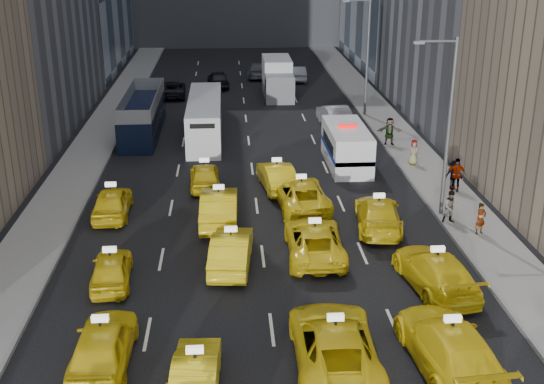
# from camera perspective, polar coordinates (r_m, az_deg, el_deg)

# --- Properties ---
(ground) EXTENTS (160.00, 160.00, 0.00)m
(ground) POSITION_cam_1_polar(r_m,az_deg,el_deg) (23.66, 0.31, -14.01)
(ground) COLOR black
(ground) RESTS_ON ground
(sidewalk_west) EXTENTS (3.00, 90.00, 0.15)m
(sidewalk_west) POSITION_cam_1_polar(r_m,az_deg,el_deg) (47.22, -14.79, 3.68)
(sidewalk_west) COLOR gray
(sidewalk_west) RESTS_ON ground
(sidewalk_east) EXTENTS (3.00, 90.00, 0.15)m
(sidewalk_east) POSITION_cam_1_polar(r_m,az_deg,el_deg) (47.85, 10.78, 4.23)
(sidewalk_east) COLOR gray
(sidewalk_east) RESTS_ON ground
(curb_west) EXTENTS (0.15, 90.00, 0.18)m
(curb_west) POSITION_cam_1_polar(r_m,az_deg,el_deg) (46.96, -13.06, 3.76)
(curb_west) COLOR slate
(curb_west) RESTS_ON ground
(curb_east) EXTENTS (0.15, 90.00, 0.18)m
(curb_east) POSITION_cam_1_polar(r_m,az_deg,el_deg) (47.50, 9.08, 4.24)
(curb_east) COLOR slate
(curb_east) RESTS_ON ground
(streetlight_near) EXTENTS (2.15, 0.22, 9.00)m
(streetlight_near) POSITION_cam_1_polar(r_m,az_deg,el_deg) (34.19, 14.43, 5.67)
(streetlight_near) COLOR #595B60
(streetlight_near) RESTS_ON ground
(streetlight_far) EXTENTS (2.15, 0.22, 9.00)m
(streetlight_far) POSITION_cam_1_polar(r_m,az_deg,el_deg) (53.12, 7.88, 11.43)
(streetlight_far) COLOR #595B60
(streetlight_far) RESTS_ON ground
(taxi_4) EXTENTS (1.96, 4.68, 1.58)m
(taxi_4) POSITION_cam_1_polar(r_m,az_deg,el_deg) (23.72, -13.97, -12.31)
(taxi_4) COLOR yellow
(taxi_4) RESTS_ON ground
(taxi_5) EXTENTS (1.57, 4.08, 1.33)m
(taxi_5) POSITION_cam_1_polar(r_m,az_deg,el_deg) (22.11, -6.39, -14.88)
(taxi_5) COLOR yellow
(taxi_5) RESTS_ON ground
(taxi_6) EXTENTS (2.79, 5.90, 1.63)m
(taxi_6) POSITION_cam_1_polar(r_m,az_deg,el_deg) (23.13, 5.25, -12.58)
(taxi_6) COLOR yellow
(taxi_6) RESTS_ON ground
(taxi_7) EXTENTS (2.82, 5.96, 1.68)m
(taxi_7) POSITION_cam_1_polar(r_m,az_deg,el_deg) (23.62, 14.64, -12.40)
(taxi_7) COLOR yellow
(taxi_7) RESTS_ON ground
(taxi_8) EXTENTS (1.81, 3.98, 1.32)m
(taxi_8) POSITION_cam_1_polar(r_m,az_deg,el_deg) (28.77, -13.29, -6.28)
(taxi_8) COLOR yellow
(taxi_8) RESTS_ON ground
(taxi_9) EXTENTS (2.06, 4.78, 1.53)m
(taxi_9) POSITION_cam_1_polar(r_m,az_deg,el_deg) (29.41, -3.43, -4.86)
(taxi_9) COLOR yellow
(taxi_9) RESTS_ON ground
(taxi_10) EXTENTS (2.57, 5.35, 1.47)m
(taxi_10) POSITION_cam_1_polar(r_m,az_deg,el_deg) (30.37, 3.57, -4.05)
(taxi_10) COLOR yellow
(taxi_10) RESTS_ON ground
(taxi_11) EXTENTS (2.83, 5.52, 1.53)m
(taxi_11) POSITION_cam_1_polar(r_m,az_deg,el_deg) (28.39, 13.53, -6.45)
(taxi_11) COLOR yellow
(taxi_11) RESTS_ON ground
(taxi_12) EXTENTS (1.84, 4.38, 1.48)m
(taxi_12) POSITION_cam_1_polar(r_m,az_deg,el_deg) (35.42, -13.23, -0.83)
(taxi_12) COLOR yellow
(taxi_12) RESTS_ON ground
(taxi_13) EXTENTS (1.88, 5.10, 1.67)m
(taxi_13) POSITION_cam_1_polar(r_m,az_deg,el_deg) (33.74, -4.44, -1.25)
(taxi_13) COLOR yellow
(taxi_13) RESTS_ON ground
(taxi_14) EXTENTS (2.89, 5.56, 1.50)m
(taxi_14) POSITION_cam_1_polar(r_m,az_deg,el_deg) (35.56, 2.44, -0.16)
(taxi_14) COLOR yellow
(taxi_14) RESTS_ON ground
(taxi_15) EXTENTS (2.71, 5.31, 1.48)m
(taxi_15) POSITION_cam_1_polar(r_m,az_deg,el_deg) (33.46, 8.87, -1.83)
(taxi_15) COLOR yellow
(taxi_15) RESTS_ON ground
(taxi_16) EXTENTS (1.83, 4.16, 1.39)m
(taxi_16) POSITION_cam_1_polar(r_m,az_deg,el_deg) (38.56, -5.65, 1.39)
(taxi_16) COLOR yellow
(taxi_16) RESTS_ON ground
(taxi_17) EXTENTS (2.19, 4.71, 1.49)m
(taxi_17) POSITION_cam_1_polar(r_m,az_deg,el_deg) (38.13, 0.40, 1.34)
(taxi_17) COLOR yellow
(taxi_17) RESTS_ON ground
(nypd_van) EXTENTS (2.41, 6.08, 2.60)m
(nypd_van) POSITION_cam_1_polar(r_m,az_deg,el_deg) (42.15, 6.26, 3.77)
(nypd_van) COLOR white
(nypd_van) RESTS_ON ground
(double_decker) EXTENTS (3.20, 10.36, 2.97)m
(double_decker) POSITION_cam_1_polar(r_m,az_deg,el_deg) (49.37, -10.78, 6.43)
(double_decker) COLOR black
(double_decker) RESTS_ON ground
(city_bus) EXTENTS (3.33, 10.89, 2.77)m
(city_bus) POSITION_cam_1_polar(r_m,az_deg,el_deg) (47.99, -5.63, 6.16)
(city_bus) COLOR silver
(city_bus) RESTS_ON ground
(box_truck) EXTENTS (2.40, 6.98, 3.19)m
(box_truck) POSITION_cam_1_polar(r_m,az_deg,el_deg) (60.28, 0.47, 9.51)
(box_truck) COLOR silver
(box_truck) RESTS_ON ground
(misc_car_0) EXTENTS (2.22, 5.14, 1.65)m
(misc_car_0) POSITION_cam_1_polar(r_m,az_deg,el_deg) (50.79, 5.26, 6.37)
(misc_car_0) COLOR #93949A
(misc_car_0) RESTS_ON ground
(misc_car_1) EXTENTS (2.45, 4.95, 1.35)m
(misc_car_1) POSITION_cam_1_polar(r_m,az_deg,el_deg) (60.77, -8.34, 8.52)
(misc_car_1) COLOR black
(misc_car_1) RESTS_ON ground
(misc_car_2) EXTENTS (2.41, 5.09, 1.43)m
(misc_car_2) POSITION_cam_1_polar(r_m,az_deg,el_deg) (68.49, -1.16, 10.17)
(misc_car_2) COLOR slate
(misc_car_2) RESTS_ON ground
(misc_car_3) EXTENTS (2.20, 4.61, 1.52)m
(misc_car_3) POSITION_cam_1_polar(r_m,az_deg,el_deg) (64.07, -4.53, 9.40)
(misc_car_3) COLOR black
(misc_car_3) RESTS_ON ground
(misc_car_4) EXTENTS (1.56, 4.26, 1.39)m
(misc_car_4) POSITION_cam_1_polar(r_m,az_deg,el_deg) (66.91, 2.14, 9.89)
(misc_car_4) COLOR #95989C
(misc_car_4) RESTS_ON ground
(pedestrian_0) EXTENTS (0.66, 0.55, 1.53)m
(pedestrian_0) POSITION_cam_1_polar(r_m,az_deg,el_deg) (33.55, 17.07, -2.14)
(pedestrian_0) COLOR gray
(pedestrian_0) RESTS_ON sidewalk_east
(pedestrian_1) EXTENTS (0.80, 0.45, 1.64)m
(pedestrian_1) POSITION_cam_1_polar(r_m,az_deg,el_deg) (34.42, 14.76, -1.21)
(pedestrian_1) COLOR gray
(pedestrian_1) RESTS_ON sidewalk_east
(pedestrian_2) EXTENTS (1.08, 0.47, 1.66)m
(pedestrian_2) POSITION_cam_1_polar(r_m,az_deg,el_deg) (38.92, 14.97, 1.38)
(pedestrian_2) COLOR gray
(pedestrian_2) RESTS_ON sidewalk_east
(pedestrian_3) EXTENTS (1.21, 0.90, 1.89)m
(pedestrian_3) POSITION_cam_1_polar(r_m,az_deg,el_deg) (38.68, 15.14, 1.42)
(pedestrian_3) COLOR gray
(pedestrian_3) RESTS_ON sidewalk_east
(pedestrian_4) EXTENTS (0.79, 0.48, 1.55)m
(pedestrian_4) POSITION_cam_1_polar(r_m,az_deg,el_deg) (42.65, 11.76, 3.29)
(pedestrian_4) COLOR gray
(pedestrian_4) RESTS_ON sidewalk_east
(pedestrian_5) EXTENTS (1.75, 0.68, 1.84)m
(pedestrian_5) POSITION_cam_1_polar(r_m,az_deg,el_deg) (46.35, 9.81, 5.04)
(pedestrian_5) COLOR gray
(pedestrian_5) RESTS_ON sidewalk_east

